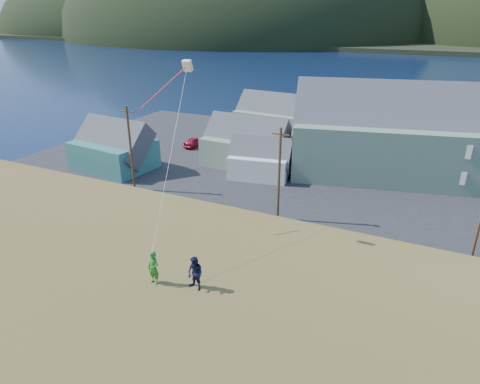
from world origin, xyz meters
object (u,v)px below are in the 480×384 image
at_px(wharf, 321,119).
at_px(shed_palegreen_far, 274,116).
at_px(shed_white, 260,159).
at_px(shed_palegreen_near, 246,144).
at_px(kite_flyer_navy, 195,274).
at_px(kite_flyer_green, 154,268).
at_px(shed_teal, 113,147).
at_px(lodge, 465,138).

height_order(wharf, shed_palegreen_far, shed_palegreen_far).
xyz_separation_m(shed_white, shed_palegreen_far, (-5.35, 17.96, 0.75)).
bearing_deg(shed_palegreen_near, shed_white, -42.01).
distance_m(shed_palegreen_far, kite_flyer_navy, 50.76).
distance_m(shed_palegreen_near, kite_flyer_green, 35.91).
height_order(shed_teal, shed_palegreen_far, shed_palegreen_far).
relative_size(shed_white, shed_palegreen_far, 0.65).
height_order(shed_palegreen_near, shed_palegreen_far, shed_palegreen_far).
distance_m(shed_white, kite_flyer_green, 32.18).
relative_size(wharf, kite_flyer_navy, 17.21).
bearing_deg(kite_flyer_green, lodge, 80.28).
relative_size(shed_palegreen_far, kite_flyer_green, 7.82).
distance_m(lodge, shed_white, 22.58).
height_order(wharf, shed_teal, shed_teal).
relative_size(shed_palegreen_near, kite_flyer_green, 6.82).
bearing_deg(kite_flyer_navy, shed_palegreen_far, 119.28).
xyz_separation_m(lodge, shed_palegreen_near, (-23.85, -5.63, -2.24)).
bearing_deg(shed_palegreen_near, kite_flyer_navy, -66.88).
height_order(wharf, kite_flyer_green, kite_flyer_green).
relative_size(wharf, shed_palegreen_near, 2.51).
relative_size(shed_palegreen_far, kite_flyer_navy, 7.87).
bearing_deg(shed_teal, shed_white, 22.01).
bearing_deg(kite_flyer_navy, shed_white, 119.77).
relative_size(shed_teal, kite_flyer_green, 6.58).
xyz_separation_m(lodge, shed_palegreen_far, (-25.98, 9.24, -2.09)).
bearing_deg(kite_flyer_navy, shed_palegreen_near, 123.16).
xyz_separation_m(shed_teal, shed_palegreen_far, (11.73, 22.93, 0.17)).
bearing_deg(wharf, kite_flyer_navy, -79.90).
xyz_separation_m(shed_teal, shed_white, (17.08, 4.97, -0.58)).
xyz_separation_m(shed_teal, kite_flyer_navy, (26.85, -25.27, 5.19)).
bearing_deg(kite_flyer_green, wharf, 106.46).
bearing_deg(shed_palegreen_near, kite_flyer_green, -69.82).
relative_size(shed_palegreen_near, shed_palegreen_far, 0.87).
distance_m(shed_palegreen_far, kite_flyer_green, 50.64).
bearing_deg(shed_palegreen_far, wharf, 72.26).
height_order(shed_teal, shed_palegreen_near, shed_teal).
bearing_deg(wharf, lodge, -43.50).
bearing_deg(shed_palegreen_near, wharf, 86.49).
relative_size(lodge, shed_palegreen_far, 3.24).
distance_m(shed_palegreen_near, kite_flyer_navy, 36.14).
relative_size(wharf, shed_palegreen_far, 2.19).
distance_m(shed_teal, shed_white, 17.80).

